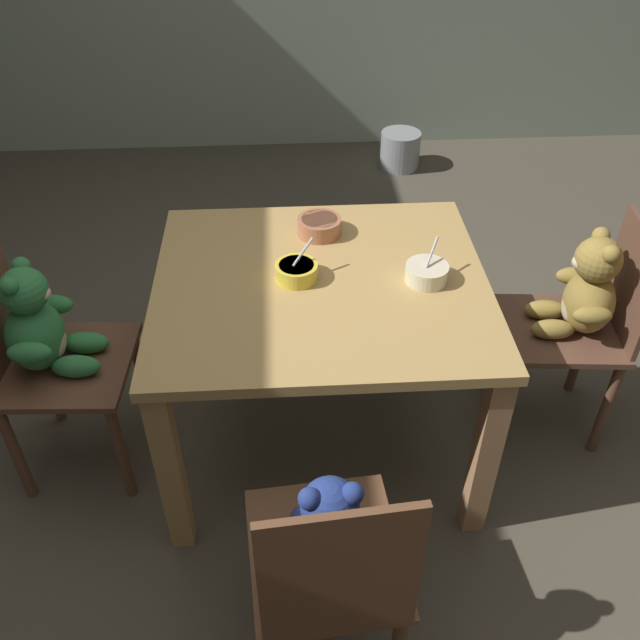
% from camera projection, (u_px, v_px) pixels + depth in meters
% --- Properties ---
extents(ground_plane, '(5.20, 5.20, 0.04)m').
position_uv_depth(ground_plane, '(321.00, 438.00, 2.57)').
color(ground_plane, '#4D4739').
extents(dining_table, '(1.03, 0.92, 0.70)m').
position_uv_depth(dining_table, '(321.00, 310.00, 2.18)').
color(dining_table, tan).
rests_on(dining_table, ground_plane).
extents(teddy_chair_near_left, '(0.42, 0.43, 0.85)m').
position_uv_depth(teddy_chair_near_left, '(42.00, 340.00, 2.14)').
color(teddy_chair_near_left, brown).
rests_on(teddy_chair_near_left, ground_plane).
extents(teddy_chair_near_front, '(0.40, 0.44, 0.86)m').
position_uv_depth(teddy_chair_near_front, '(329.00, 552.00, 1.58)').
color(teddy_chair_near_front, brown).
rests_on(teddy_chair_near_front, ground_plane).
extents(teddy_chair_near_right, '(0.43, 0.40, 0.82)m').
position_uv_depth(teddy_chair_near_right, '(582.00, 306.00, 2.28)').
color(teddy_chair_near_right, brown).
rests_on(teddy_chair_near_right, ground_plane).
extents(porridge_bowl_yellow_center, '(0.13, 0.13, 0.12)m').
position_uv_depth(porridge_bowl_yellow_center, '(297.00, 271.00, 2.10)').
color(porridge_bowl_yellow_center, yellow).
rests_on(porridge_bowl_yellow_center, dining_table).
extents(porridge_bowl_terracotta_far_center, '(0.15, 0.15, 0.06)m').
position_uv_depth(porridge_bowl_terracotta_far_center, '(319.00, 226.00, 2.30)').
color(porridge_bowl_terracotta_far_center, '#B26C4B').
rests_on(porridge_bowl_terracotta_far_center, dining_table).
extents(porridge_bowl_cream_near_right, '(0.13, 0.13, 0.12)m').
position_uv_depth(porridge_bowl_cream_near_right, '(427.00, 273.00, 2.09)').
color(porridge_bowl_cream_near_right, beige).
rests_on(porridge_bowl_cream_near_right, dining_table).
extents(metal_pail, '(0.24, 0.24, 0.22)m').
position_uv_depth(metal_pail, '(400.00, 150.00, 4.18)').
color(metal_pail, '#93969B').
rests_on(metal_pail, ground_plane).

